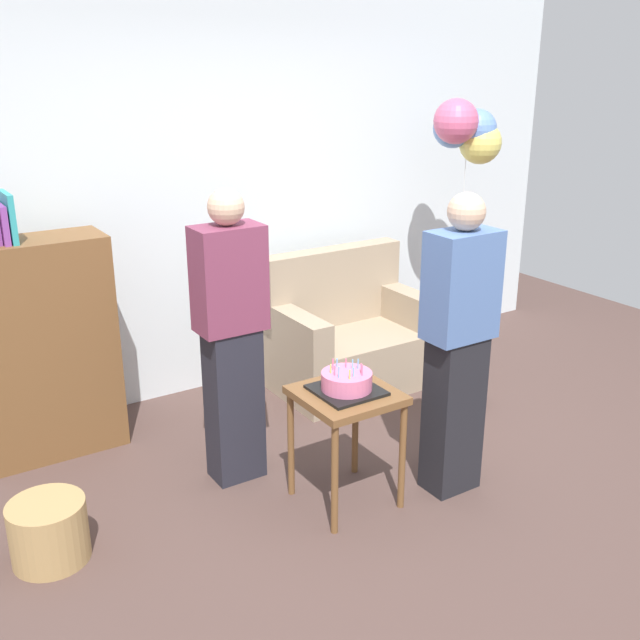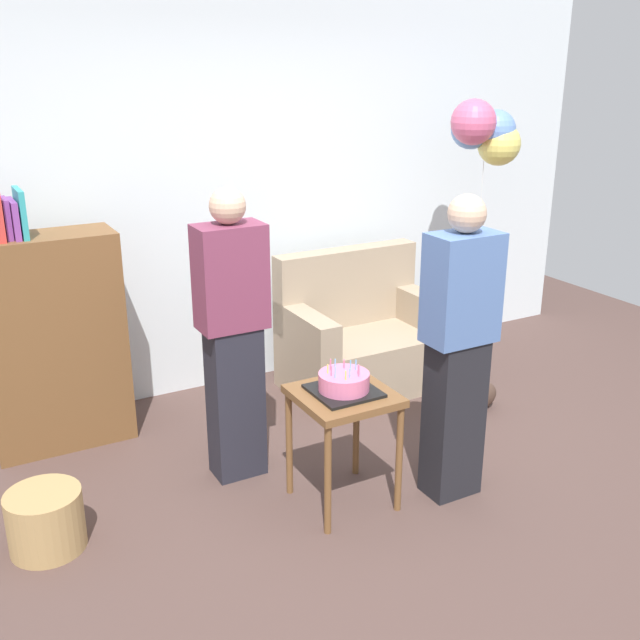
# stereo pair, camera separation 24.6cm
# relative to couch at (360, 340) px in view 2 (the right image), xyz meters

# --- Properties ---
(ground_plane) EXTENTS (8.00, 8.00, 0.00)m
(ground_plane) POSITION_rel_couch_xyz_m (-0.72, -1.49, -0.34)
(ground_plane) COLOR #4C3833
(wall_back) EXTENTS (6.00, 0.10, 2.70)m
(wall_back) POSITION_rel_couch_xyz_m (-0.72, 0.56, 1.01)
(wall_back) COLOR silver
(wall_back) RESTS_ON ground_plane
(couch) EXTENTS (1.10, 0.70, 0.96)m
(couch) POSITION_rel_couch_xyz_m (0.00, 0.00, 0.00)
(couch) COLOR gray
(couch) RESTS_ON ground_plane
(bookshelf) EXTENTS (0.80, 0.36, 1.58)m
(bookshelf) POSITION_rel_couch_xyz_m (-2.05, 0.15, 0.33)
(bookshelf) COLOR brown
(bookshelf) RESTS_ON ground_plane
(side_table) EXTENTS (0.48, 0.48, 0.64)m
(side_table) POSITION_rel_couch_xyz_m (-0.89, -1.26, 0.20)
(side_table) COLOR brown
(side_table) RESTS_ON ground_plane
(birthday_cake) EXTENTS (0.32, 0.32, 0.17)m
(birthday_cake) POSITION_rel_couch_xyz_m (-0.89, -1.26, 0.35)
(birthday_cake) COLOR black
(birthday_cake) RESTS_ON side_table
(person_blowing_candles) EXTENTS (0.36, 0.22, 1.63)m
(person_blowing_candles) POSITION_rel_couch_xyz_m (-1.26, -0.71, 0.49)
(person_blowing_candles) COLOR #23232D
(person_blowing_candles) RESTS_ON ground_plane
(person_holding_cake) EXTENTS (0.36, 0.22, 1.63)m
(person_holding_cake) POSITION_rel_couch_xyz_m (-0.32, -1.45, 0.49)
(person_holding_cake) COLOR black
(person_holding_cake) RESTS_ON ground_plane
(wicker_basket) EXTENTS (0.36, 0.36, 0.30)m
(wicker_basket) POSITION_rel_couch_xyz_m (-2.34, -0.92, -0.19)
(wicker_basket) COLOR #A88451
(wicker_basket) RESTS_ON ground_plane
(handbag) EXTENTS (0.28, 0.14, 0.20)m
(handbag) POSITION_rel_couch_xyz_m (0.47, -0.75, -0.24)
(handbag) COLOR #473328
(handbag) RESTS_ON ground_plane
(balloon_bunch) EXTENTS (0.54, 0.40, 1.98)m
(balloon_bunch) POSITION_rel_couch_xyz_m (0.92, -0.11, 1.42)
(balloon_bunch) COLOR silver
(balloon_bunch) RESTS_ON ground_plane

